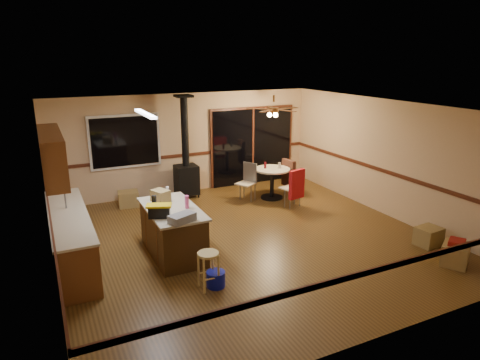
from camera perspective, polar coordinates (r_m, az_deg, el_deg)
floor at (r=8.60m, az=0.87°, el=-7.89°), size 7.00×7.00×0.00m
ceiling at (r=7.89m, az=0.96°, el=9.59°), size 7.00×7.00×0.00m
wall_back at (r=11.30m, az=-7.06°, el=4.86°), size 7.00×0.00×7.00m
wall_front at (r=5.44m, az=17.81°, el=-8.70°), size 7.00×0.00×7.00m
wall_left at (r=7.35m, az=-24.32°, el=-2.80°), size 0.00×7.00×7.00m
wall_right at (r=10.16m, az=18.89°, el=2.79°), size 0.00×7.00×7.00m
chair_rail at (r=8.23m, az=0.90°, el=-1.53°), size 7.00×7.00×0.08m
window at (r=10.82m, az=-15.08°, el=4.99°), size 1.72×0.10×1.32m
sliding_door at (r=12.03m, az=1.67°, el=4.47°), size 2.52×0.10×2.10m
lower_cabinets at (r=8.13m, az=-21.62°, el=-7.28°), size 0.60×3.00×0.86m
countertop at (r=7.97m, az=-21.96°, el=-4.31°), size 0.64×3.04×0.04m
upper_cabinets at (r=7.88m, az=-23.76°, el=3.02°), size 0.35×2.00×0.80m
kitchen_island at (r=7.91m, az=-8.95°, el=-6.74°), size 0.88×1.68×0.90m
wood_stove at (r=10.95m, az=-7.19°, el=1.42°), size 0.55×0.50×2.52m
ceiling_fan at (r=10.49m, az=4.50°, el=9.11°), size 0.24×0.24×0.55m
fluorescent_strip at (r=7.57m, az=-12.53°, el=8.61°), size 0.10×1.20×0.04m
toolbox_grey at (r=7.07m, az=-7.73°, el=-5.05°), size 0.50×0.39×0.14m
toolbox_black at (r=7.32m, az=-10.73°, el=-4.19°), size 0.39×0.30×0.19m
toolbox_yellow_lid at (r=7.28m, az=-10.77°, el=-3.36°), size 0.47×0.36×0.03m
box_on_island at (r=8.09m, az=-10.56°, el=-2.07°), size 0.35×0.40×0.22m
bottle_dark at (r=7.58m, az=-11.35°, el=-3.11°), size 0.11×0.11×0.29m
bottle_pink at (r=7.66m, az=-7.10°, el=-2.92°), size 0.10×0.10×0.23m
bottle_white at (r=8.41m, az=-9.65°, el=-1.46°), size 0.08×0.08×0.18m
bar_stool at (r=6.82m, az=-4.22°, el=-11.94°), size 0.40×0.40×0.61m
blue_bucket at (r=6.94m, az=-3.25°, el=-13.04°), size 0.37×0.37×0.25m
dining_table at (r=10.83m, az=4.30°, el=0.25°), size 0.90×0.90×0.78m
glass_red at (r=10.76m, az=3.38°, el=1.98°), size 0.08×0.08×0.16m
glass_cream at (r=10.80m, az=5.30°, el=1.96°), size 0.07×0.07×0.15m
chair_left at (r=10.67m, az=1.08°, el=0.36°), size 0.54×0.54×0.51m
chair_near at (r=10.17m, az=7.47°, el=-0.53°), size 0.52×0.55×0.70m
chair_right at (r=11.10m, az=6.58°, el=0.93°), size 0.52×0.48×0.70m
box_under_window at (r=10.66m, az=-14.65°, el=-2.45°), size 0.51×0.43×0.38m
box_corner_a at (r=8.44m, az=26.76°, el=-8.84°), size 0.64×0.61×0.37m
box_corner_b at (r=9.03m, az=23.84°, el=-6.89°), size 0.48×0.42×0.36m
box_small_red at (r=8.35m, az=26.96°, el=-7.41°), size 0.39×0.38×0.08m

